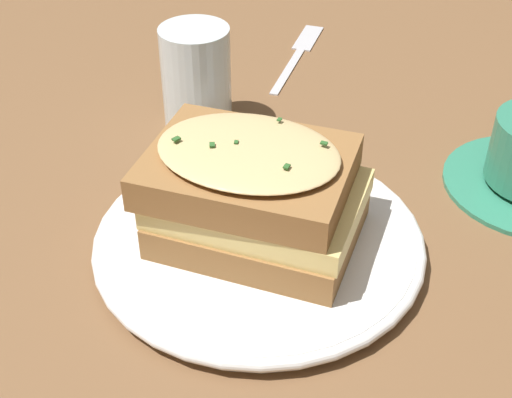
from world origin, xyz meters
name	(u,v)px	position (x,y,z in m)	size (l,w,h in m)	color
ground_plane	(259,250)	(0.00, 0.00, 0.00)	(2.40, 2.40, 0.00)	brown
dinner_plate	(256,240)	(0.00, 0.00, 0.01)	(0.25, 0.25, 0.02)	white
sandwich	(253,191)	(0.00, -0.01, 0.05)	(0.12, 0.16, 0.08)	olive
water_glass	(196,79)	(-0.15, -0.12, 0.05)	(0.07, 0.07, 0.10)	silver
fork	(301,49)	(-0.34, -0.08, 0.00)	(0.18, 0.03, 0.00)	silver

